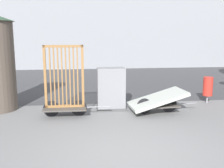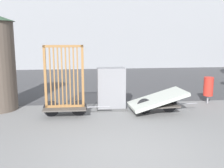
{
  "view_description": "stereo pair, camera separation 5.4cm",
  "coord_description": "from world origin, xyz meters",
  "px_view_note": "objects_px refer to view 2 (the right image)",
  "views": [
    {
      "loc": [
        -0.91,
        -4.85,
        2.34
      ],
      "look_at": [
        0.0,
        2.72,
        0.94
      ],
      "focal_mm": 42.0,
      "sensor_mm": 36.0,
      "label": 1
    },
    {
      "loc": [
        -0.86,
        -4.86,
        2.34
      ],
      "look_at": [
        0.0,
        2.72,
        0.94
      ],
      "focal_mm": 42.0,
      "sensor_mm": 36.0,
      "label": 2
    }
  ],
  "objects_px": {
    "bike_cart_with_mattress": "(157,101)",
    "trash_bin": "(208,87)",
    "bike_cart_with_bedframe": "(65,92)",
    "utility_cabinet": "(111,90)"
  },
  "relations": [
    {
      "from": "bike_cart_with_mattress",
      "to": "trash_bin",
      "type": "xyz_separation_m",
      "value": [
        2.12,
        0.99,
        0.2
      ]
    },
    {
      "from": "bike_cart_with_bedframe",
      "to": "trash_bin",
      "type": "height_order",
      "value": "bike_cart_with_bedframe"
    },
    {
      "from": "bike_cart_with_mattress",
      "to": "trash_bin",
      "type": "bearing_deg",
      "value": 21.46
    },
    {
      "from": "bike_cart_with_bedframe",
      "to": "bike_cart_with_mattress",
      "type": "bearing_deg",
      "value": 1.11
    },
    {
      "from": "bike_cart_with_mattress",
      "to": "trash_bin",
      "type": "relative_size",
      "value": 2.34
    },
    {
      "from": "bike_cart_with_bedframe",
      "to": "utility_cabinet",
      "type": "distance_m",
      "value": 1.53
    },
    {
      "from": "bike_cart_with_bedframe",
      "to": "bike_cart_with_mattress",
      "type": "distance_m",
      "value": 2.8
    },
    {
      "from": "bike_cart_with_mattress",
      "to": "utility_cabinet",
      "type": "relative_size",
      "value": 1.61
    },
    {
      "from": "bike_cart_with_mattress",
      "to": "utility_cabinet",
      "type": "xyz_separation_m",
      "value": [
        -1.36,
        0.56,
        0.24
      ]
    },
    {
      "from": "bike_cart_with_bedframe",
      "to": "utility_cabinet",
      "type": "bearing_deg",
      "value": 22.74
    }
  ]
}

